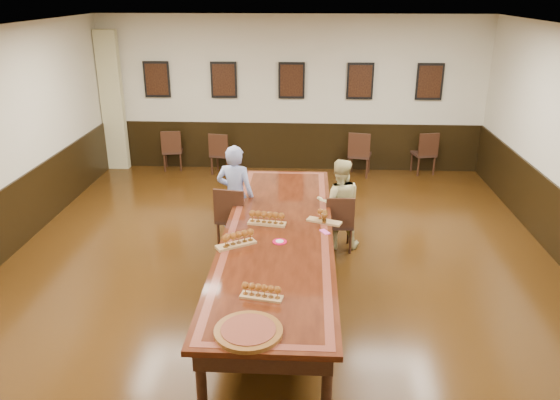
# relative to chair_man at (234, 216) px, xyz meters

# --- Properties ---
(floor) EXTENTS (8.00, 10.00, 0.02)m
(floor) POSITION_rel_chair_man_xyz_m (0.73, -1.11, -0.50)
(floor) COLOR black
(floor) RESTS_ON ground
(ceiling) EXTENTS (8.00, 10.00, 0.02)m
(ceiling) POSITION_rel_chair_man_xyz_m (0.73, -1.11, 2.72)
(ceiling) COLOR white
(ceiling) RESTS_ON floor
(wall_back) EXTENTS (8.00, 0.02, 3.20)m
(wall_back) POSITION_rel_chair_man_xyz_m (0.73, 3.90, 1.11)
(wall_back) COLOR beige
(wall_back) RESTS_ON floor
(chair_man) EXTENTS (0.54, 0.57, 0.97)m
(chair_man) POSITION_rel_chair_man_xyz_m (0.00, 0.00, 0.00)
(chair_man) COLOR black
(chair_man) RESTS_ON floor
(chair_woman) EXTENTS (0.43, 0.46, 0.88)m
(chair_woman) POSITION_rel_chair_man_xyz_m (1.57, -0.01, -0.05)
(chair_woman) COLOR black
(chair_woman) RESTS_ON floor
(spare_chair_a) EXTENTS (0.47, 0.51, 0.88)m
(spare_chair_a) POSITION_rel_chair_man_xyz_m (-1.81, 3.68, -0.05)
(spare_chair_a) COLOR black
(spare_chair_a) RESTS_ON floor
(spare_chair_b) EXTENTS (0.49, 0.52, 0.89)m
(spare_chair_b) POSITION_rel_chair_man_xyz_m (-0.71, 3.46, -0.04)
(spare_chair_b) COLOR black
(spare_chair_b) RESTS_ON floor
(spare_chair_c) EXTENTS (0.53, 0.57, 0.95)m
(spare_chair_c) POSITION_rel_chair_man_xyz_m (2.17, 3.48, -0.01)
(spare_chair_c) COLOR black
(spare_chair_c) RESTS_ON floor
(spare_chair_d) EXTENTS (0.52, 0.55, 0.91)m
(spare_chair_d) POSITION_rel_chair_man_xyz_m (3.52, 3.68, -0.03)
(spare_chair_d) COLOR black
(spare_chair_d) RESTS_ON floor
(person_man) EXTENTS (0.63, 0.47, 1.56)m
(person_man) POSITION_rel_chair_man_xyz_m (0.02, 0.10, 0.29)
(person_man) COLOR #485DB4
(person_man) RESTS_ON floor
(person_woman) EXTENTS (0.70, 0.55, 1.38)m
(person_woman) POSITION_rel_chair_man_xyz_m (1.57, 0.08, 0.20)
(person_woman) COLOR #D2C683
(person_woman) RESTS_ON floor
(pink_phone) EXTENTS (0.14, 0.17, 0.01)m
(pink_phone) POSITION_rel_chair_man_xyz_m (1.33, -1.09, 0.27)
(pink_phone) COLOR #F852B1
(pink_phone) RESTS_ON conference_table
(curtain) EXTENTS (0.45, 0.18, 2.90)m
(curtain) POSITION_rel_chair_man_xyz_m (-3.02, 3.71, 0.96)
(curtain) COLOR tan
(curtain) RESTS_ON floor
(wainscoting) EXTENTS (8.00, 10.00, 1.00)m
(wainscoting) POSITION_rel_chair_man_xyz_m (0.73, -1.11, 0.01)
(wainscoting) COLOR black
(wainscoting) RESTS_ON floor
(conference_table) EXTENTS (1.40, 5.00, 0.76)m
(conference_table) POSITION_rel_chair_man_xyz_m (0.73, -1.11, 0.12)
(conference_table) COLOR black
(conference_table) RESTS_ON floor
(posters) EXTENTS (6.14, 0.04, 0.74)m
(posters) POSITION_rel_chair_man_xyz_m (0.73, 3.82, 1.41)
(posters) COLOR black
(posters) RESTS_ON wall_back
(flight_a) EXTENTS (0.52, 0.23, 0.19)m
(flight_a) POSITION_rel_chair_man_xyz_m (0.57, -0.88, 0.35)
(flight_a) COLOR olive
(flight_a) RESTS_ON conference_table
(flight_b) EXTENTS (0.49, 0.30, 0.17)m
(flight_b) POSITION_rel_chair_man_xyz_m (1.32, -0.77, 0.34)
(flight_b) COLOR olive
(flight_b) RESTS_ON conference_table
(flight_c) EXTENTS (0.50, 0.39, 0.19)m
(flight_c) POSITION_rel_chair_man_xyz_m (0.25, -1.54, 0.35)
(flight_c) COLOR olive
(flight_c) RESTS_ON conference_table
(flight_d) EXTENTS (0.45, 0.21, 0.16)m
(flight_d) POSITION_rel_chair_man_xyz_m (0.65, -2.71, 0.34)
(flight_d) COLOR olive
(flight_d) RESTS_ON conference_table
(red_plate_grp) EXTENTS (0.18, 0.18, 0.02)m
(red_plate_grp) POSITION_rel_chair_man_xyz_m (0.77, -1.42, 0.27)
(red_plate_grp) COLOR red
(red_plate_grp) RESTS_ON conference_table
(carved_platter) EXTENTS (0.79, 0.79, 0.05)m
(carved_platter) POSITION_rel_chair_man_xyz_m (0.58, -3.32, 0.29)
(carved_platter) COLOR #5E3312
(carved_platter) RESTS_ON conference_table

